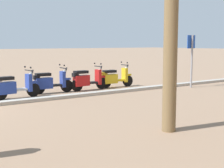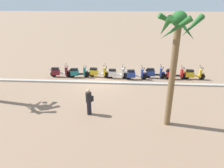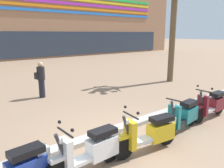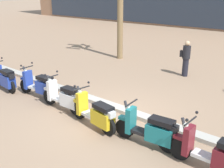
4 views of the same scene
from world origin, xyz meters
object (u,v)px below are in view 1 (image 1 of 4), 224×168
object	(u,v)px
scooter_red_mid_centre	(87,80)
crossing_sign	(192,55)
scooter_blue_mid_front	(13,87)
scooter_blue_tail_end	(50,82)
scooter_yellow_mid_rear	(115,78)

from	to	relation	value
scooter_red_mid_centre	crossing_sign	world-z (taller)	crossing_sign
scooter_blue_mid_front	crossing_sign	world-z (taller)	crossing_sign
scooter_blue_tail_end	crossing_sign	world-z (taller)	crossing_sign
scooter_yellow_mid_rear	scooter_red_mid_centre	distance (m)	1.56
scooter_blue_tail_end	crossing_sign	bearing A→B (deg)	161.41
scooter_red_mid_centre	scooter_blue_mid_front	xyz separation A→B (m)	(3.30, 0.29, -0.01)
scooter_yellow_mid_rear	scooter_blue_mid_front	xyz separation A→B (m)	(4.85, 0.38, 0.01)
scooter_red_mid_centre	crossing_sign	distance (m)	4.96
scooter_yellow_mid_rear	scooter_blue_mid_front	world-z (taller)	same
scooter_yellow_mid_rear	crossing_sign	world-z (taller)	crossing_sign
scooter_yellow_mid_rear	scooter_blue_mid_front	size ratio (longest dim) A/B	0.96
scooter_red_mid_centre	scooter_blue_tail_end	size ratio (longest dim) A/B	1.03
scooter_yellow_mid_rear	scooter_blue_tail_end	xyz separation A→B (m)	(3.21, -0.05, 0.01)
crossing_sign	scooter_red_mid_centre	bearing A→B (deg)	-23.26
scooter_yellow_mid_rear	scooter_blue_tail_end	size ratio (longest dim) A/B	1.00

